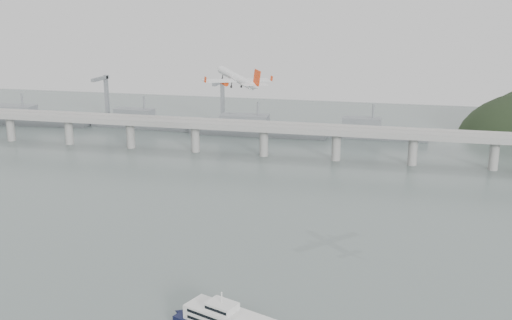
# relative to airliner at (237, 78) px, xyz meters

# --- Properties ---
(ground) EXTENTS (900.00, 900.00, 0.00)m
(ground) POSITION_rel_airliner_xyz_m (16.44, -84.15, -67.98)
(ground) COLOR slate
(ground) RESTS_ON ground
(bridge) EXTENTS (800.00, 22.00, 23.90)m
(bridge) POSITION_rel_airliner_xyz_m (15.29, 115.85, -50.34)
(bridge) COLOR gray
(bridge) RESTS_ON ground
(distant_fleet) EXTENTS (453.00, 60.90, 40.00)m
(distant_fleet) POSITION_rel_airliner_xyz_m (-138.91, 180.93, -61.76)
(distant_fleet) COLOR slate
(distant_fleet) RESTS_ON ground
(airliner) EXTENTS (33.06, 32.60, 10.91)m
(airliner) POSITION_rel_airliner_xyz_m (0.00, 0.00, 0.00)
(airliner) COLOR silver
(airliner) RESTS_ON ground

